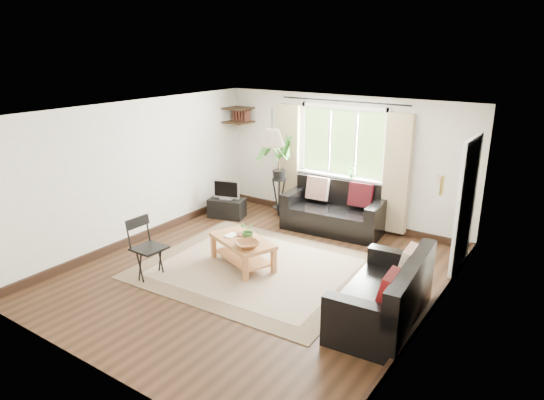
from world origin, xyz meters
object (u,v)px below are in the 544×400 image
Objects in this scene: sofa_back at (334,208)px; tv_stand at (227,208)px; coffee_table at (242,252)px; folding_chair at (149,249)px; sofa_right at (382,291)px; palm_stand at (279,176)px.

sofa_back reaches higher than tv_stand.
coffee_table reaches higher than tv_stand.
folding_chair is (0.73, -2.66, 0.26)m from tv_stand.
sofa_back is at bearing -1.26° from tv_stand.
tv_stand is 2.77m from folding_chair.
coffee_table is at bearing -60.85° from tv_stand.
folding_chair reaches higher than tv_stand.
sofa_back is 2.16m from tv_stand.
folding_chair reaches higher than sofa_right.
palm_stand is 3.31m from folding_chair.
tv_stand is (-1.60, 1.59, -0.04)m from coffee_table.
sofa_right is 2.49× the size of tv_stand.
folding_chair is (-0.08, -3.28, -0.38)m from palm_stand.
sofa_back is 2.59× the size of tv_stand.
coffee_table is at bearing -106.97° from sofa_back.
palm_stand is (0.82, 0.63, 0.64)m from tv_stand.
folding_chair is at bearing -90.69° from tv_stand.
sofa_right is 3.32m from folding_chair.
sofa_right is at bearing -56.64° from sofa_back.
sofa_back is 1.04× the size of sofa_right.
coffee_table is 1.57× the size of tv_stand.
folding_chair is at bearing -91.43° from palm_stand.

